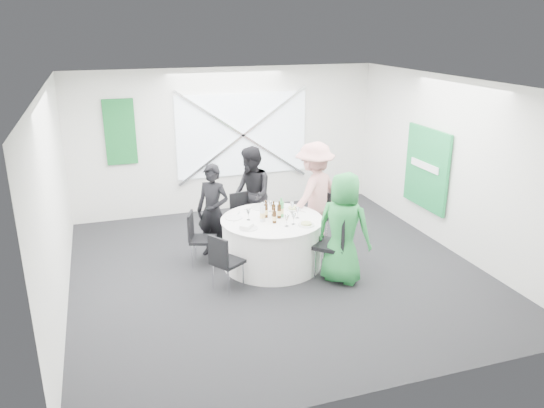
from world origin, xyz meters
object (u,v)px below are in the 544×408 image
object	(u,v)px
chair_front_right	(339,240)
person_man_back	(251,194)
chair_back_right	(317,213)
banquet_table	(272,242)
person_woman_green	(343,228)
green_water_bottle	(281,209)
chair_back_left	(198,235)
clear_water_bottle	(262,214)
person_woman_pink	(314,194)
chair_back	(243,214)
chair_front_left	(224,259)
person_man_back_left	(213,211)

from	to	relation	value
chair_front_right	person_man_back	bearing A→B (deg)	-113.16
chair_back_right	banquet_table	bearing A→B (deg)	-90.00
person_woman_green	green_water_bottle	size ratio (longest dim) A/B	5.42
chair_back_left	chair_back_right	bearing A→B (deg)	-62.82
person_woman_green	clear_water_bottle	size ratio (longest dim) A/B	5.51
chair_back_left	chair_back_right	world-z (taller)	chair_back_right
person_woman_pink	chair_back_right	bearing A→B (deg)	-171.09
chair_back	clear_water_bottle	xyz separation A→B (m)	(0.02, -1.05, 0.37)
person_woman_pink	clear_water_bottle	distance (m)	1.26
chair_front_left	person_man_back_left	world-z (taller)	person_man_back_left
clear_water_bottle	green_water_bottle	bearing A→B (deg)	16.29
chair_back_right	person_woman_green	world-z (taller)	person_woman_green
chair_back_right	chair_front_right	bearing A→B (deg)	-43.46
banquet_table	person_man_back	size ratio (longest dim) A/B	0.95
person_man_back_left	person_woman_pink	world-z (taller)	person_woman_pink
person_man_back	chair_front_right	bearing A→B (deg)	22.66
chair_front_right	clear_water_bottle	world-z (taller)	clear_water_bottle
green_water_bottle	clear_water_bottle	size ratio (longest dim) A/B	1.02
person_man_back_left	green_water_bottle	size ratio (longest dim) A/B	5.01
banquet_table	clear_water_bottle	world-z (taller)	clear_water_bottle
person_woman_pink	clear_water_bottle	xyz separation A→B (m)	(-1.09, -0.62, -0.00)
person_woman_pink	person_man_back_left	bearing A→B (deg)	-33.97
person_woman_pink	person_woman_green	world-z (taller)	person_woman_pink
chair_back	green_water_bottle	distance (m)	1.08
chair_front_right	person_woman_pink	world-z (taller)	person_woman_pink
chair_back_right	green_water_bottle	distance (m)	1.13
chair_front_right	person_man_back	distance (m)	2.00
chair_back_right	person_man_back	bearing A→B (deg)	-144.72
person_woman_pink	chair_front_right	bearing A→B (deg)	51.35
person_man_back	clear_water_bottle	distance (m)	1.15
person_woman_pink	chair_back	bearing A→B (deg)	-52.81
chair_front_left	person_man_back_left	size ratio (longest dim) A/B	0.55
chair_back	green_water_bottle	size ratio (longest dim) A/B	2.87
chair_back	person_man_back_left	size ratio (longest dim) A/B	0.57
person_woman_green	clear_water_bottle	world-z (taller)	person_woman_green
banquet_table	chair_back	world-z (taller)	chair_back
person_man_back_left	person_man_back	world-z (taller)	person_man_back
chair_front_left	person_woman_pink	size ratio (longest dim) A/B	0.47
chair_front_right	person_woman_green	world-z (taller)	person_woman_green
person_man_back	green_water_bottle	distance (m)	1.06
chair_back_right	person_woman_pink	world-z (taller)	person_woman_pink
banquet_table	person_woman_pink	bearing A→B (deg)	31.90
person_woman_pink	green_water_bottle	distance (m)	0.93
chair_back_left	person_woman_green	world-z (taller)	person_woman_green
person_man_back_left	clear_water_bottle	world-z (taller)	person_man_back_left
person_man_back	green_water_bottle	size ratio (longest dim) A/B	5.42
chair_back_left	person_man_back_left	bearing A→B (deg)	-29.77
chair_back_left	person_man_back_left	size ratio (longest dim) A/B	0.56
chair_back_left	person_man_back	xyz separation A→B (m)	(1.07, 0.71, 0.33)
person_woman_green	green_water_bottle	xyz separation A→B (m)	(-0.63, 0.88, 0.06)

